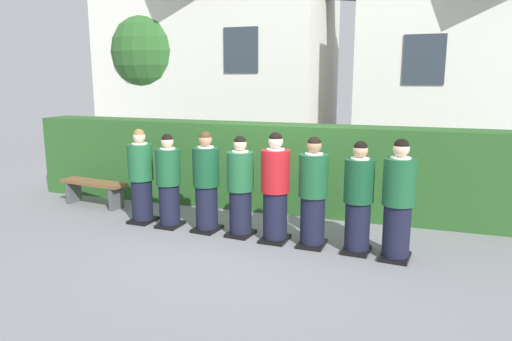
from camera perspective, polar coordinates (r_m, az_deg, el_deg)
The scene contains 14 objects.
ground_plane at distance 7.33m, azimuth 0.00°, elevation -8.07°, with size 60.00×60.00×0.00m, color slate.
student_front_row_0 at distance 8.16m, azimuth -13.63°, elevation -0.92°, with size 0.41×0.47×1.58m.
student_front_row_1 at distance 7.82m, azimuth -10.43°, elevation -1.50°, with size 0.40×0.49×1.53m.
student_front_row_2 at distance 7.51m, azimuth -6.00°, elevation -1.65°, with size 0.41×0.52×1.60m.
student_front_row_3 at distance 7.25m, azimuth -1.89°, elevation -2.21°, with size 0.40×0.51×1.56m.
student_in_red_blazer at distance 7.00m, azimuth 2.33°, elevation -2.36°, with size 0.43×0.48×1.64m.
student_front_row_5 at distance 6.84m, azimuth 6.86°, elevation -2.91°, with size 0.42×0.47×1.60m.
student_front_row_6 at distance 6.70m, azimuth 12.19°, elevation -3.51°, with size 0.41×0.47×1.57m.
student_front_row_7 at distance 6.57m, azimuth 16.69°, elevation -3.74°, with size 0.43×0.51×1.64m.
hedge at distance 8.66m, azimuth 3.62°, elevation 0.33°, with size 10.32×0.70×1.58m.
school_building_main at distance 13.55m, azimuth 25.21°, elevation 13.40°, with size 6.00×4.18×6.22m.
school_building_annex at distance 14.62m, azimuth -3.99°, elevation 15.36°, with size 6.56×4.48×6.81m.
oak_tree_left at distance 14.35m, azimuth -11.43°, elevation 13.64°, with size 2.83×2.83×4.52m.
wooden_bench at distance 9.53m, azimuth -18.89°, elevation -1.98°, with size 1.44×0.55×0.48m.
Camera 1 is at (2.28, -6.54, 2.42)m, focal length 33.32 mm.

